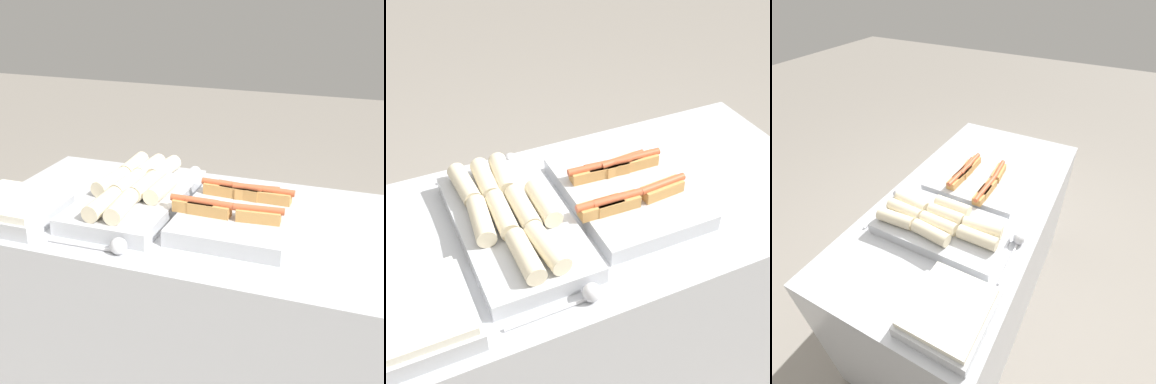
# 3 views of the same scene
# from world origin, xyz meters

# --- Properties ---
(counter) EXTENTS (1.50, 0.76, 0.87)m
(counter) POSITION_xyz_m (0.00, 0.00, 0.44)
(counter) COLOR #B7BABF
(counter) RESTS_ON ground_plane
(tray_hotdogs) EXTENTS (0.37, 0.47, 0.10)m
(tray_hotdogs) POSITION_xyz_m (0.10, 0.00, 0.91)
(tray_hotdogs) COLOR #B7BABF
(tray_hotdogs) RESTS_ON counter
(tray_wraps) EXTENTS (0.30, 0.56, 0.10)m
(tray_wraps) POSITION_xyz_m (-0.25, 0.01, 0.92)
(tray_wraps) COLOR #B7BABF
(tray_wraps) RESTS_ON counter
(tray_side_front) EXTENTS (0.28, 0.26, 0.07)m
(tray_side_front) POSITION_xyz_m (-0.58, -0.22, 0.91)
(tray_side_front) COLOR #B7BABF
(tray_side_front) RESTS_ON counter
(serving_spoon_near) EXTENTS (0.25, 0.05, 0.05)m
(serving_spoon_near) POSITION_xyz_m (-0.18, -0.31, 0.89)
(serving_spoon_near) COLOR silver
(serving_spoon_near) RESTS_ON counter
(serving_spoon_far) EXTENTS (0.27, 0.05, 0.05)m
(serving_spoon_far) POSITION_xyz_m (-0.17, 0.31, 0.89)
(serving_spoon_far) COLOR silver
(serving_spoon_far) RESTS_ON counter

